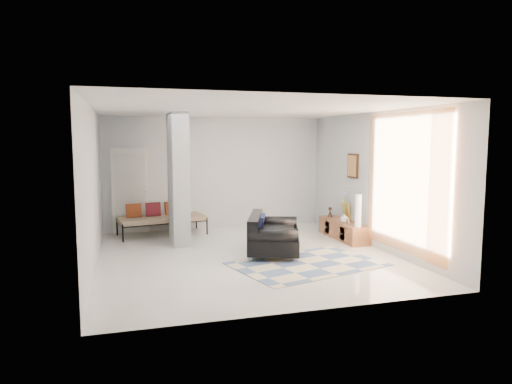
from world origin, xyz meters
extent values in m
plane|color=silver|center=(0.00, 0.00, 0.00)|extent=(6.00, 6.00, 0.00)
plane|color=white|center=(0.00, 0.00, 2.80)|extent=(6.00, 6.00, 0.00)
plane|color=silver|center=(0.00, 3.00, 1.40)|extent=(6.00, 0.00, 6.00)
plane|color=silver|center=(0.00, -3.00, 1.40)|extent=(6.00, 0.00, 6.00)
plane|color=silver|center=(-2.75, 0.00, 1.40)|extent=(0.00, 6.00, 6.00)
plane|color=silver|center=(2.75, 0.00, 1.40)|extent=(0.00, 6.00, 6.00)
cube|color=#9FA2A6|center=(-1.10, 1.60, 1.40)|extent=(0.35, 1.20, 2.80)
cube|color=white|center=(-2.10, 2.96, 1.02)|extent=(0.85, 0.06, 2.04)
plane|color=#FA9441|center=(2.67, -1.15, 1.45)|extent=(0.00, 2.55, 2.55)
cube|color=#3A1E0F|center=(2.72, 0.90, 1.65)|extent=(0.04, 0.45, 0.55)
cube|color=brown|center=(2.52, 0.90, 0.20)|extent=(0.45, 1.72, 0.40)
cube|color=#3A1E0F|center=(2.30, 0.52, 0.20)|extent=(0.02, 0.23, 0.28)
cube|color=#3A1E0F|center=(2.30, 1.28, 0.20)|extent=(0.02, 0.23, 0.28)
cube|color=yellow|center=(2.70, 1.14, 0.60)|extent=(0.09, 0.32, 0.40)
cube|color=silver|center=(2.42, 0.52, 0.46)|extent=(0.04, 0.10, 0.12)
cylinder|color=silver|center=(0.01, -0.43, 0.05)|extent=(0.05, 0.05, 0.10)
cylinder|color=silver|center=(0.47, 0.84, 0.05)|extent=(0.05, 0.05, 0.10)
cylinder|color=silver|center=(0.72, -0.69, 0.05)|extent=(0.05, 0.05, 0.10)
cylinder|color=silver|center=(1.18, 0.58, 0.05)|extent=(0.05, 0.05, 0.10)
cube|color=black|center=(0.59, 0.08, 0.25)|extent=(1.44, 1.82, 0.30)
cube|color=black|center=(0.24, 0.20, 0.58)|extent=(0.73, 1.56, 0.36)
cylinder|color=black|center=(0.36, -0.56, 0.48)|extent=(0.95, 0.57, 0.28)
cylinder|color=black|center=(0.82, 0.71, 0.48)|extent=(0.95, 0.57, 0.28)
cube|color=black|center=(0.35, 0.16, 0.60)|extent=(0.33, 0.60, 0.31)
cylinder|color=black|center=(-2.29, 1.89, 0.20)|extent=(0.04, 0.04, 0.40)
cylinder|color=black|center=(-0.38, 2.21, 0.20)|extent=(0.04, 0.04, 0.40)
cylinder|color=black|center=(-2.42, 2.69, 0.20)|extent=(0.04, 0.04, 0.40)
cylinder|color=black|center=(-0.51, 3.01, 0.20)|extent=(0.04, 0.04, 0.40)
cube|color=#C4B78F|center=(-1.40, 2.45, 0.38)|extent=(2.07, 1.13, 0.12)
cube|color=brown|center=(-2.04, 2.50, 0.60)|extent=(0.36, 0.22, 0.33)
cube|color=maroon|center=(-1.59, 2.57, 0.60)|extent=(0.36, 0.22, 0.33)
cube|color=brown|center=(-1.14, 2.64, 0.60)|extent=(0.36, 0.22, 0.33)
cube|color=beige|center=(0.90, -0.90, 0.01)|extent=(2.93, 2.32, 0.01)
cylinder|color=silver|center=(2.50, 0.21, 0.74)|extent=(0.13, 0.13, 0.69)
imported|color=white|center=(2.47, 0.78, 0.50)|extent=(0.21, 0.21, 0.20)
camera|label=1|loc=(-2.22, -8.33, 2.22)|focal=32.00mm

